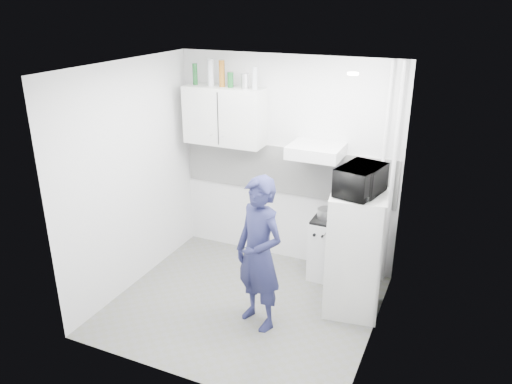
% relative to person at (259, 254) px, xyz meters
% --- Properties ---
extents(floor, '(2.80, 2.80, 0.00)m').
position_rel_person_xyz_m(floor, '(-0.28, 0.21, -0.81)').
color(floor, '#636457').
rests_on(floor, ground).
extents(ceiling, '(2.80, 2.80, 0.00)m').
position_rel_person_xyz_m(ceiling, '(-0.28, 0.21, 1.79)').
color(ceiling, white).
rests_on(ceiling, wall_back).
extents(wall_back, '(2.80, 0.00, 2.80)m').
position_rel_person_xyz_m(wall_back, '(-0.28, 1.46, 0.49)').
color(wall_back, silver).
rests_on(wall_back, floor).
extents(wall_left, '(0.00, 2.60, 2.60)m').
position_rel_person_xyz_m(wall_left, '(-1.68, 0.21, 0.49)').
color(wall_left, silver).
rests_on(wall_left, floor).
extents(wall_right, '(0.00, 2.60, 2.60)m').
position_rel_person_xyz_m(wall_right, '(1.12, 0.21, 0.49)').
color(wall_right, silver).
rests_on(wall_right, floor).
extents(person, '(0.70, 0.59, 1.62)m').
position_rel_person_xyz_m(person, '(0.00, 0.00, 0.00)').
color(person, '#1E2146').
rests_on(person, floor).
extents(stove, '(0.47, 0.47, 0.75)m').
position_rel_person_xyz_m(stove, '(0.42, 1.21, -0.44)').
color(stove, silver).
rests_on(stove, floor).
extents(fridge, '(0.64, 0.64, 1.36)m').
position_rel_person_xyz_m(fridge, '(0.82, 0.64, -0.13)').
color(fridge, silver).
rests_on(fridge, floor).
extents(stove_top, '(0.45, 0.45, 0.03)m').
position_rel_person_xyz_m(stove_top, '(0.42, 1.21, -0.05)').
color(stove_top, black).
rests_on(stove_top, stove).
extents(saucepan, '(0.20, 0.20, 0.11)m').
position_rel_person_xyz_m(saucepan, '(0.33, 1.19, 0.02)').
color(saucepan, silver).
rests_on(saucepan, stove_top).
extents(microwave, '(0.60, 0.47, 0.30)m').
position_rel_person_xyz_m(microwave, '(0.82, 0.64, 0.69)').
color(microwave, black).
rests_on(microwave, fridge).
extents(bottle_a, '(0.06, 0.06, 0.26)m').
position_rel_person_xyz_m(bottle_a, '(-1.42, 1.29, 1.52)').
color(bottle_a, '#144C1E').
rests_on(bottle_a, upper_cabinet).
extents(bottle_c, '(0.08, 0.08, 0.32)m').
position_rel_person_xyz_m(bottle_c, '(-1.20, 1.29, 1.55)').
color(bottle_c, '#B2B7BC').
rests_on(bottle_c, upper_cabinet).
extents(bottle_d, '(0.07, 0.07, 0.31)m').
position_rel_person_xyz_m(bottle_d, '(-1.05, 1.29, 1.54)').
color(bottle_d, brown).
rests_on(bottle_d, upper_cabinet).
extents(canister_a, '(0.07, 0.07, 0.18)m').
position_rel_person_xyz_m(canister_a, '(-0.94, 1.29, 1.48)').
color(canister_a, '#144C1E').
rests_on(canister_a, upper_cabinet).
extents(canister_b, '(0.09, 0.09, 0.18)m').
position_rel_person_xyz_m(canister_b, '(-0.75, 1.29, 1.48)').
color(canister_b, silver).
rests_on(canister_b, upper_cabinet).
extents(bottle_e, '(0.06, 0.06, 0.26)m').
position_rel_person_xyz_m(bottle_e, '(-0.62, 1.29, 1.52)').
color(bottle_e, '#B2B7BC').
rests_on(bottle_e, upper_cabinet).
extents(upper_cabinet, '(1.00, 0.35, 0.70)m').
position_rel_person_xyz_m(upper_cabinet, '(-1.03, 1.29, 1.04)').
color(upper_cabinet, silver).
rests_on(upper_cabinet, wall_back).
extents(range_hood, '(0.60, 0.50, 0.14)m').
position_rel_person_xyz_m(range_hood, '(0.17, 1.21, 0.76)').
color(range_hood, silver).
rests_on(range_hood, wall_back).
extents(backsplash, '(2.74, 0.03, 0.60)m').
position_rel_person_xyz_m(backsplash, '(-0.28, 1.45, 0.39)').
color(backsplash, white).
rests_on(backsplash, wall_back).
extents(pipe_a, '(0.05, 0.05, 2.60)m').
position_rel_person_xyz_m(pipe_a, '(1.02, 1.38, 0.49)').
color(pipe_a, silver).
rests_on(pipe_a, floor).
extents(pipe_b, '(0.04, 0.04, 2.60)m').
position_rel_person_xyz_m(pipe_b, '(0.90, 1.38, 0.49)').
color(pipe_b, silver).
rests_on(pipe_b, floor).
extents(ceiling_spot_fixture, '(0.10, 0.10, 0.02)m').
position_rel_person_xyz_m(ceiling_spot_fixture, '(0.72, 0.41, 1.76)').
color(ceiling_spot_fixture, white).
rests_on(ceiling_spot_fixture, ceiling).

